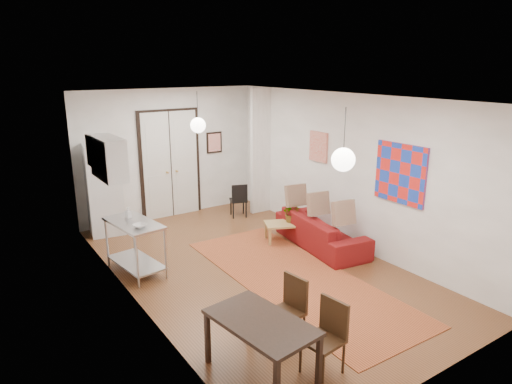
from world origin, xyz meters
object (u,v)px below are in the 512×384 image
sofa (321,230)px  dining_chair_near (281,305)px  kitchen_counter (135,240)px  dining_chair_far (318,331)px  fridge (104,189)px  black_side_chair (237,196)px  coffee_table (287,225)px  dining_table (261,327)px

sofa → dining_chair_near: size_ratio=2.50×
dining_chair_near → kitchen_counter: bearing=-171.5°
dining_chair_near → dining_chair_far: bearing=-7.6°
kitchen_counter → fridge: fridge is taller
fridge → black_side_chair: fridge is taller
coffee_table → dining_chair_far: 3.97m
dining_table → black_side_chair: bearing=61.3°
sofa → dining_table: size_ratio=1.61×
coffee_table → dining_chair_far: size_ratio=1.13×
kitchen_counter → dining_chair_far: kitchen_counter is taller
dining_chair_far → sofa: bearing=130.2°
dining_chair_near → black_side_chair: size_ratio=1.09×
sofa → dining_chair_near: dining_chair_near is taller
black_side_chair → kitchen_counter: bearing=48.8°
kitchen_counter → dining_chair_near: bearing=-82.0°
sofa → fridge: bearing=54.8°
kitchen_counter → dining_table: 3.38m
sofa → black_side_chair: size_ratio=2.73×
dining_table → dining_chair_near: (0.60, 0.43, -0.12)m
fridge → black_side_chair: (2.84, -0.54, -0.48)m
kitchen_counter → dining_chair_near: (0.84, -2.93, -0.08)m
fridge → dining_chair_far: 5.87m
dining_chair_far → dining_table: bearing=-121.5°
kitchen_counter → black_side_chair: (2.98, 1.63, -0.12)m
black_side_chair → fridge: bearing=9.2°
coffee_table → kitchen_counter: size_ratio=0.79×
fridge → dining_chair_far: size_ratio=2.17×
black_side_chair → coffee_table: bearing=109.8°
dining_table → black_side_chair: (2.74, 5.00, -0.16)m
coffee_table → dining_table: dining_table is taller
coffee_table → fridge: bearing=139.1°
sofa → kitchen_counter: (-3.37, 0.86, 0.26)m
black_side_chair → dining_table: bearing=81.3°
kitchen_counter → dining_chair_far: 3.73m
coffee_table → dining_table: 4.13m
fridge → black_side_chair: 2.93m
dining_table → sofa: bearing=38.8°
dining_table → dining_chair_near: bearing=35.9°
dining_chair_near → black_side_chair: 5.04m
kitchen_counter → dining_chair_near: 3.05m
sofa → dining_table: dining_table is taller
coffee_table → black_side_chair: (0.01, 1.92, 0.13)m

